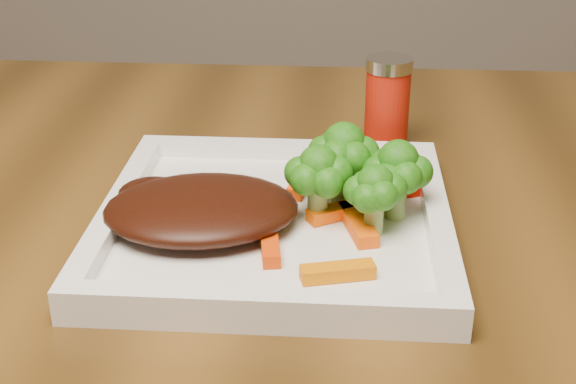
{
  "coord_description": "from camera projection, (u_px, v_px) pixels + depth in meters",
  "views": [
    {
      "loc": [
        -0.2,
        -0.47,
        1.06
      ],
      "look_at": [
        -0.23,
        0.09,
        0.79
      ],
      "focal_mm": 50.0,
      "sensor_mm": 36.0,
      "label": 1
    }
  ],
  "objects": [
    {
      "name": "carrot_6",
      "position": [
        339.0,
        211.0,
        0.63
      ],
      "size": [
        0.05,
        0.04,
        0.01
      ],
      "primitive_type": "cube",
      "rotation": [
        0.0,
        0.0,
        0.55
      ],
      "color": "#FF5B04",
      "rests_on": "plate"
    },
    {
      "name": "broccoli_1",
      "position": [
        397.0,
        179.0,
        0.62
      ],
      "size": [
        0.07,
        0.07,
        0.06
      ],
      "primitive_type": null,
      "rotation": [
        0.0,
        0.0,
        0.17
      ],
      "color": "#227814",
      "rests_on": "plate"
    },
    {
      "name": "carrot_5",
      "position": [
        358.0,
        224.0,
        0.61
      ],
      "size": [
        0.03,
        0.06,
        0.01
      ],
      "primitive_type": "cube",
      "rotation": [
        0.0,
        0.0,
        -1.31
      ],
      "color": "#FA5204",
      "rests_on": "plate"
    },
    {
      "name": "broccoli_0",
      "position": [
        343.0,
        162.0,
        0.65
      ],
      "size": [
        0.08,
        0.08,
        0.07
      ],
      "primitive_type": null,
      "rotation": [
        0.0,
        0.0,
        -0.37
      ],
      "color": "#245D0F",
      "rests_on": "plate"
    },
    {
      "name": "spice_shaker",
      "position": [
        387.0,
        104.0,
        0.77
      ],
      "size": [
        0.05,
        0.05,
        0.09
      ],
      "primitive_type": "cylinder",
      "rotation": [
        0.0,
        0.0,
        -0.29
      ],
      "color": "#B01909",
      "rests_on": "dining_table"
    },
    {
      "name": "plate",
      "position": [
        275.0,
        227.0,
        0.63
      ],
      "size": [
        0.27,
        0.27,
        0.01
      ],
      "primitive_type": "cube",
      "color": "white",
      "rests_on": "dining_table"
    },
    {
      "name": "broccoli_2",
      "position": [
        375.0,
        199.0,
        0.6
      ],
      "size": [
        0.06,
        0.06,
        0.06
      ],
      "primitive_type": null,
      "rotation": [
        0.0,
        0.0,
        -0.2
      ],
      "color": "#377413",
      "rests_on": "plate"
    },
    {
      "name": "steak",
      "position": [
        201.0,
        209.0,
        0.62
      ],
      "size": [
        0.17,
        0.14,
        0.03
      ],
      "primitive_type": "ellipsoid",
      "rotation": [
        0.0,
        0.0,
        0.16
      ],
      "color": "#361108",
      "rests_on": "plate"
    },
    {
      "name": "carrot_4",
      "position": [
        302.0,
        184.0,
        0.68
      ],
      "size": [
        0.02,
        0.05,
        0.01
      ],
      "primitive_type": "cube",
      "rotation": [
        0.0,
        0.0,
        1.32
      ],
      "color": "#FF4104",
      "rests_on": "plate"
    },
    {
      "name": "carrot_3",
      "position": [
        401.0,
        189.0,
        0.67
      ],
      "size": [
        0.06,
        0.04,
        0.01
      ],
      "primitive_type": "cube",
      "rotation": [
        0.0,
        0.0,
        0.4
      ],
      "color": "red",
      "rests_on": "plate"
    },
    {
      "name": "carrot_2",
      "position": [
        270.0,
        246.0,
        0.58
      ],
      "size": [
        0.02,
        0.05,
        0.01
      ],
      "primitive_type": "cube",
      "rotation": [
        0.0,
        0.0,
        1.72
      ],
      "color": "#DE3803",
      "rests_on": "plate"
    },
    {
      "name": "broccoli_3",
      "position": [
        318.0,
        183.0,
        0.62
      ],
      "size": [
        0.07,
        0.07,
        0.06
      ],
      "primitive_type": null,
      "rotation": [
        0.0,
        0.0,
        0.28
      ],
      "color": "#236611",
      "rests_on": "plate"
    },
    {
      "name": "carrot_0",
      "position": [
        338.0,
        272.0,
        0.55
      ],
      "size": [
        0.05,
        0.03,
        0.01
      ],
      "primitive_type": "cube",
      "rotation": [
        0.0,
        0.0,
        0.25
      ],
      "color": "orange",
      "rests_on": "plate"
    }
  ]
}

